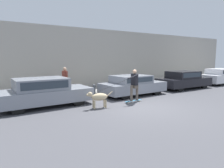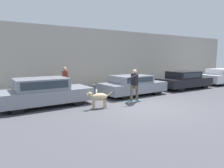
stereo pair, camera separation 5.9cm
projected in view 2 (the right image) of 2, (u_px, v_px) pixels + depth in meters
ground_plane at (143, 107)px, 9.06m from camera, size 36.00×36.00×0.00m
back_wall at (85, 59)px, 14.07m from camera, size 32.00×0.30×4.26m
sidewalk_curb at (94, 91)px, 13.17m from camera, size 30.00×2.46×0.13m
parked_car_0 at (44, 92)px, 9.20m from camera, size 4.21×1.89×1.31m
parked_car_1 at (133, 85)px, 11.92m from camera, size 4.00×1.94×1.19m
parked_car_2 at (184, 80)px, 14.39m from camera, size 4.18×1.78×1.26m
parked_car_3 at (221, 77)px, 16.91m from camera, size 4.09×1.69×1.30m
dog at (99, 97)px, 8.81m from camera, size 1.24×0.42×0.76m
skateboarder at (134, 84)px, 9.93m from camera, size 2.95×0.52×1.65m
pedestrian_with_bag at (65, 79)px, 11.98m from camera, size 0.23×0.70×1.54m
fire_hydrant at (94, 90)px, 11.49m from camera, size 0.18×0.18×0.72m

